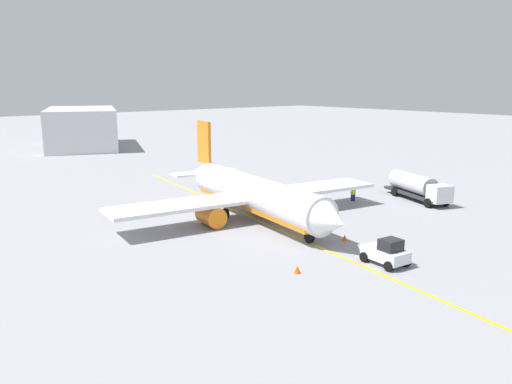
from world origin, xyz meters
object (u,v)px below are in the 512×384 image
(airplane, at_px, (254,195))
(safety_cone_nose, at_px, (297,269))
(fuel_tanker, at_px, (418,186))
(safety_cone_wingtip, at_px, (345,238))
(pushback_tug, at_px, (386,252))
(refueling_worker, at_px, (353,194))

(airplane, xyz_separation_m, safety_cone_nose, (14.60, -7.50, -2.32))
(fuel_tanker, relative_size, safety_cone_wingtip, 18.69)
(safety_cone_nose, relative_size, safety_cone_wingtip, 1.05)
(safety_cone_nose, bearing_deg, pushback_tug, 65.81)
(pushback_tug, bearing_deg, airplane, 177.86)
(airplane, bearing_deg, pushback_tug, -2.14)
(safety_cone_wingtip, bearing_deg, airplane, -172.13)
(safety_cone_wingtip, bearing_deg, fuel_tanker, 105.60)
(airplane, bearing_deg, safety_cone_wingtip, 7.87)
(pushback_tug, height_order, refueling_worker, pushback_tug)
(pushback_tug, bearing_deg, safety_cone_wingtip, 160.39)
(safety_cone_wingtip, bearing_deg, safety_cone_nose, -70.55)
(refueling_worker, xyz_separation_m, safety_cone_nose, (13.40, -22.22, -0.52))
(refueling_worker, distance_m, safety_cone_nose, 25.95)
(fuel_tanker, height_order, safety_cone_nose, fuel_tanker)
(safety_cone_nose, bearing_deg, fuel_tanker, 106.83)
(airplane, distance_m, safety_cone_nose, 16.58)
(safety_cone_nose, bearing_deg, safety_cone_wingtip, 109.45)
(pushback_tug, height_order, safety_cone_wingtip, pushback_tug)
(airplane, distance_m, fuel_tanker, 22.05)
(refueling_worker, bearing_deg, fuel_tanker, 54.11)
(pushback_tug, xyz_separation_m, safety_cone_wingtip, (-6.28, 2.24, -0.72))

